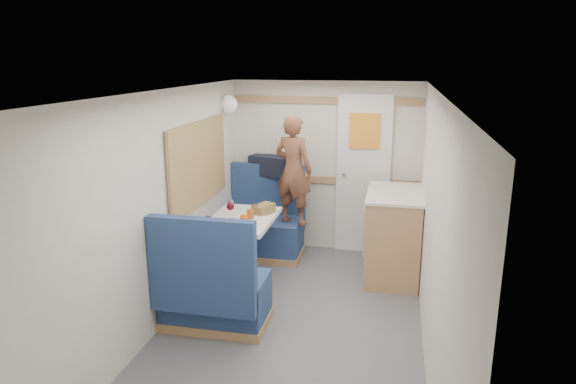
% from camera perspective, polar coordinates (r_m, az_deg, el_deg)
% --- Properties ---
extents(floor, '(4.50, 4.50, 0.00)m').
position_cam_1_polar(floor, '(4.34, -0.39, -16.50)').
color(floor, '#515156').
rests_on(floor, ground).
extents(ceiling, '(4.50, 4.50, 0.00)m').
position_cam_1_polar(ceiling, '(3.72, -0.45, 10.85)').
color(ceiling, silver).
rests_on(ceiling, wall_back).
extents(wall_back, '(2.20, 0.02, 2.00)m').
position_cam_1_polar(wall_back, '(6.06, 4.15, 2.77)').
color(wall_back, silver).
rests_on(wall_back, floor).
extents(wall_left, '(0.02, 4.50, 2.00)m').
position_cam_1_polar(wall_left, '(4.28, -14.97, -2.79)').
color(wall_left, silver).
rests_on(wall_left, floor).
extents(wall_right, '(0.02, 4.50, 2.00)m').
position_cam_1_polar(wall_right, '(3.85, 15.85, -4.83)').
color(wall_right, silver).
rests_on(wall_right, floor).
extents(oak_trim_low, '(2.15, 0.02, 0.08)m').
position_cam_1_polar(oak_trim_low, '(6.08, 4.10, 1.34)').
color(oak_trim_low, olive).
rests_on(oak_trim_low, wall_back).
extents(oak_trim_high, '(2.15, 0.02, 0.08)m').
position_cam_1_polar(oak_trim_high, '(5.93, 4.26, 10.12)').
color(oak_trim_high, olive).
rests_on(oak_trim_high, wall_back).
extents(side_window, '(0.04, 1.30, 0.72)m').
position_cam_1_polar(side_window, '(5.09, -9.94, 3.16)').
color(side_window, '#9AA088').
rests_on(side_window, wall_left).
extents(rear_door, '(0.62, 0.12, 1.86)m').
position_cam_1_polar(rear_door, '(5.99, 8.36, 2.24)').
color(rear_door, white).
rests_on(rear_door, wall_back).
extents(dinette_table, '(0.62, 0.92, 0.72)m').
position_cam_1_polar(dinette_table, '(5.13, -5.12, -4.51)').
color(dinette_table, white).
rests_on(dinette_table, floor).
extents(bench_far, '(0.90, 0.59, 1.05)m').
position_cam_1_polar(bench_far, '(6.01, -2.66, -4.26)').
color(bench_far, navy).
rests_on(bench_far, floor).
extents(bench_near, '(0.90, 0.59, 1.05)m').
position_cam_1_polar(bench_near, '(4.48, -8.33, -11.27)').
color(bench_near, navy).
rests_on(bench_near, floor).
extents(ledge, '(0.90, 0.14, 0.04)m').
position_cam_1_polar(ledge, '(6.08, -2.12, 1.68)').
color(ledge, olive).
rests_on(ledge, bench_far).
extents(dome_light, '(0.20, 0.20, 0.20)m').
position_cam_1_polar(dome_light, '(5.80, -6.65, 9.66)').
color(dome_light, white).
rests_on(dome_light, wall_left).
extents(galley_counter, '(0.57, 0.92, 0.92)m').
position_cam_1_polar(galley_counter, '(5.48, 11.55, -4.61)').
color(galley_counter, olive).
rests_on(galley_counter, floor).
extents(person, '(0.51, 0.42, 1.22)m').
position_cam_1_polar(person, '(5.62, 0.60, 2.46)').
color(person, brown).
rests_on(person, bench_far).
extents(duffel_bag, '(0.53, 0.35, 0.23)m').
position_cam_1_polar(duffel_bag, '(6.05, -1.91, 2.94)').
color(duffel_bag, black).
rests_on(duffel_bag, ledge).
extents(tray, '(0.36, 0.41, 0.02)m').
position_cam_1_polar(tray, '(4.95, -4.03, -3.21)').
color(tray, white).
rests_on(tray, dinette_table).
extents(orange_fruit, '(0.08, 0.08, 0.08)m').
position_cam_1_polar(orange_fruit, '(4.89, -4.92, -2.89)').
color(orange_fruit, orange).
rests_on(orange_fruit, tray).
extents(cheese_block, '(0.12, 0.09, 0.04)m').
position_cam_1_polar(cheese_block, '(4.80, -6.39, -3.51)').
color(cheese_block, '#E9CD86').
rests_on(cheese_block, tray).
extents(wine_glass, '(0.08, 0.08, 0.17)m').
position_cam_1_polar(wine_glass, '(5.02, -6.42, -1.68)').
color(wine_glass, white).
rests_on(wine_glass, dinette_table).
extents(tumbler_left, '(0.07, 0.07, 0.11)m').
position_cam_1_polar(tumbler_left, '(4.80, -8.87, -3.38)').
color(tumbler_left, white).
rests_on(tumbler_left, dinette_table).
extents(tumbler_mid, '(0.06, 0.06, 0.10)m').
position_cam_1_polar(tumbler_mid, '(5.37, -6.37, -1.38)').
color(tumbler_mid, white).
rests_on(tumbler_mid, dinette_table).
extents(tumbler_right, '(0.07, 0.07, 0.11)m').
position_cam_1_polar(tumbler_right, '(5.14, -3.65, -1.99)').
color(tumbler_right, white).
rests_on(tumbler_right, dinette_table).
extents(beer_glass, '(0.07, 0.07, 0.11)m').
position_cam_1_polar(beer_glass, '(4.99, -4.20, -2.54)').
color(beer_glass, '#964415').
rests_on(beer_glass, dinette_table).
extents(pepper_grinder, '(0.04, 0.04, 0.10)m').
position_cam_1_polar(pepper_grinder, '(5.22, -3.55, -1.81)').
color(pepper_grinder, black).
rests_on(pepper_grinder, dinette_table).
extents(salt_grinder, '(0.04, 0.04, 0.09)m').
position_cam_1_polar(salt_grinder, '(5.03, -6.48, -2.54)').
color(salt_grinder, white).
rests_on(salt_grinder, dinette_table).
extents(bread_loaf, '(0.22, 0.27, 0.10)m').
position_cam_1_polar(bread_loaf, '(5.17, -2.74, -1.93)').
color(bread_loaf, brown).
rests_on(bread_loaf, dinette_table).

